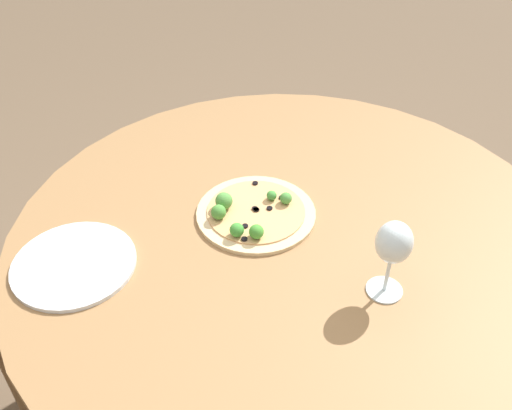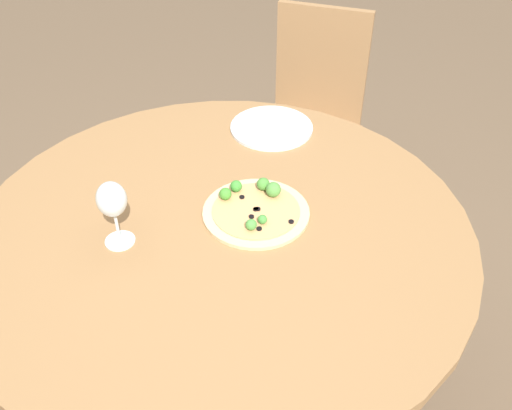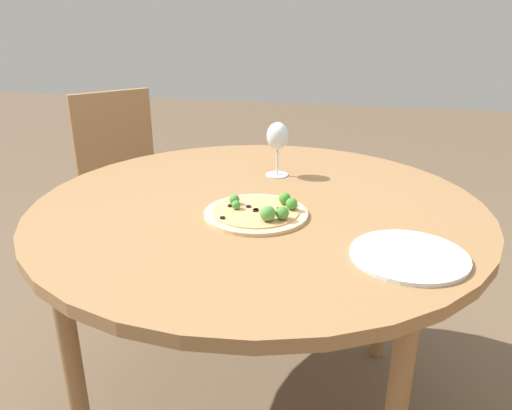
# 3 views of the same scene
# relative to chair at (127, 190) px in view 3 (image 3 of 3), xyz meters

# --- Properties ---
(ground_plane) EXTENTS (12.00, 12.00, 0.00)m
(ground_plane) POSITION_rel_chair_xyz_m (-0.79, 0.73, -0.50)
(ground_plane) COLOR brown
(dining_table) EXTENTS (1.30, 1.30, 0.78)m
(dining_table) POSITION_rel_chair_xyz_m (-0.79, 0.73, 0.22)
(dining_table) COLOR olive
(dining_table) RESTS_ON ground_plane
(chair) EXTENTS (0.57, 0.57, 0.95)m
(chair) POSITION_rel_chair_xyz_m (0.00, 0.00, 0.00)
(chair) COLOR #997047
(chair) RESTS_ON ground_plane
(pizza) EXTENTS (0.28, 0.28, 0.06)m
(pizza) POSITION_rel_chair_xyz_m (-0.81, 0.83, 0.29)
(pizza) COLOR #DBBC89
(pizza) RESTS_ON dining_table
(wine_glass) EXTENTS (0.07, 0.07, 0.18)m
(wine_glass) POSITION_rel_chair_xyz_m (-0.80, 0.48, 0.41)
(wine_glass) COLOR silver
(wine_glass) RESTS_ON dining_table
(plate_near) EXTENTS (0.26, 0.26, 0.01)m
(plate_near) POSITION_rel_chair_xyz_m (-1.20, 1.00, 0.28)
(plate_near) COLOR silver
(plate_near) RESTS_ON dining_table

